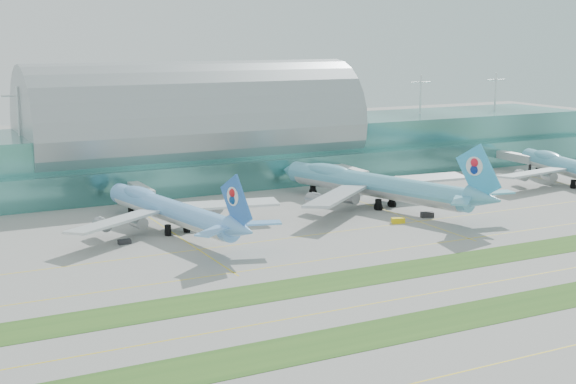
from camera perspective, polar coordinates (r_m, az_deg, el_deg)
ground at (r=181.05m, az=7.99°, el=-5.80°), size 700.00×700.00×0.00m
terminal at (r=290.62m, az=-6.65°, el=3.52°), size 340.00×69.10×36.00m
grass_strip_near at (r=160.15m, az=13.80°, el=-8.29°), size 420.00×12.00×0.08m
grass_strip_far at (r=182.60m, az=7.63°, el=-5.63°), size 420.00×12.00×0.08m
taxiline_a at (r=146.71m, az=18.97°, el=-10.43°), size 420.00×0.35×0.01m
taxiline_b at (r=170.35m, az=10.71°, el=-6.98°), size 420.00×0.35×0.01m
taxiline_c at (r=195.42m, az=4.96°, el=-4.46°), size 420.00×0.35×0.01m
taxiline_d at (r=213.72m, az=1.83°, el=-3.06°), size 420.00×0.35×0.01m
airliner_b at (r=218.84m, az=-8.46°, el=-1.17°), size 63.14×72.56×20.09m
airliner_c at (r=249.26m, az=6.09°, el=0.61°), size 70.60×81.90×23.12m
airliner_d at (r=299.05m, az=19.70°, el=1.64°), size 64.65×74.48×20.70m
gse_c at (r=208.47m, az=-11.55°, el=-3.49°), size 3.27×1.87×1.17m
gse_d at (r=220.10m, az=-4.81°, el=-2.50°), size 3.38×1.80×1.28m
gse_e at (r=228.71m, az=7.84°, el=-2.02°), size 4.04×2.79×1.50m
gse_f at (r=237.12m, az=9.87°, el=-1.60°), size 4.06×2.97×1.55m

